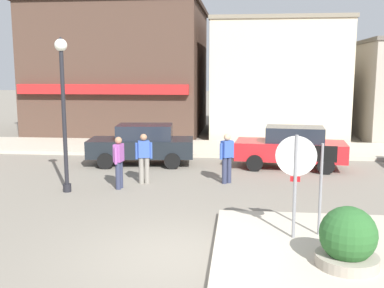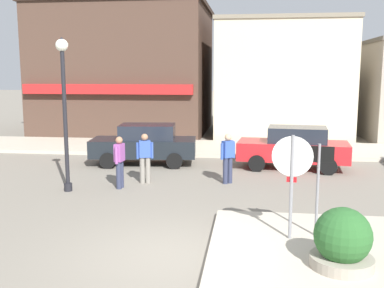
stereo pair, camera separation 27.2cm
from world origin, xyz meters
name	(u,v)px [view 2 (the right image)]	position (x,y,z in m)	size (l,w,h in m)	color
ground_plane	(172,256)	(0.00, 0.00, 0.00)	(160.00, 160.00, 0.00)	gray
sidewalk_corner	(379,259)	(3.90, 0.21, 0.07)	(6.40, 4.80, 0.15)	#B7AD99
kerb_far	(218,148)	(0.00, 12.26, 0.07)	(80.00, 4.00, 0.15)	#B7AD99
stop_sign	(292,174)	(2.31, 0.89, 1.52)	(0.81, 0.14, 2.30)	gray
one_way_sign	(318,181)	(2.86, 1.12, 1.33)	(0.60, 0.10, 2.10)	gray
planter	(342,245)	(3.09, -0.42, 0.56)	(1.10, 1.10, 1.23)	gray
lamp_post	(64,92)	(-3.95, 4.42, 2.96)	(0.36, 0.36, 4.54)	black
parked_car_nearest	(145,144)	(-2.58, 8.65, 0.81)	(4.15, 2.19, 1.56)	black
parked_car_second	(294,147)	(3.08, 8.60, 0.81)	(4.15, 2.18, 1.56)	red
pedestrian_crossing_near	(120,161)	(-2.49, 4.95, 0.87)	(0.27, 0.56, 1.61)	#2D334C
pedestrian_crossing_far	(145,157)	(-1.87, 5.68, 0.87)	(0.55, 0.32, 1.61)	gray
pedestrian_kerb_side	(228,157)	(0.77, 5.98, 0.87)	(0.48, 0.42, 1.61)	#2D334C
building_corner_shop	(128,70)	(-5.82, 18.38, 3.70)	(9.63, 8.73, 7.39)	#473328
building_storefront_left_near	(280,79)	(3.14, 18.32, 3.18)	(7.23, 7.47, 6.36)	beige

